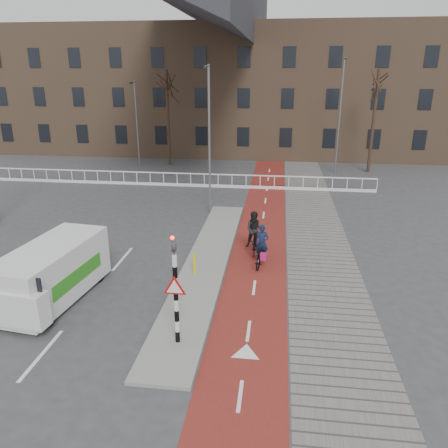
# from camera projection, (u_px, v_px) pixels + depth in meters

# --- Properties ---
(ground) EXTENTS (120.00, 120.00, 0.00)m
(ground) POSITION_uv_depth(u_px,v_px,m) (208.00, 312.00, 15.20)
(ground) COLOR #38383A
(ground) RESTS_ON ground
(bike_lane) EXTENTS (2.50, 60.00, 0.01)m
(bike_lane) POSITION_uv_depth(u_px,v_px,m) (263.00, 221.00, 24.37)
(bike_lane) COLOR maroon
(bike_lane) RESTS_ON ground
(sidewalk) EXTENTS (3.00, 60.00, 0.01)m
(sidewalk) POSITION_uv_depth(u_px,v_px,m) (314.00, 223.00, 24.04)
(sidewalk) COLOR slate
(sidewalk) RESTS_ON ground
(curb_island) EXTENTS (1.80, 16.00, 0.12)m
(curb_island) POSITION_uv_depth(u_px,v_px,m) (207.00, 262.00, 19.00)
(curb_island) COLOR gray
(curb_island) RESTS_ON ground
(traffic_signal) EXTENTS (0.80, 0.80, 3.68)m
(traffic_signal) POSITION_uv_depth(u_px,v_px,m) (175.00, 287.00, 12.72)
(traffic_signal) COLOR black
(traffic_signal) RESTS_ON curb_island
(bollard) EXTENTS (0.12, 0.12, 0.87)m
(bollard) POSITION_uv_depth(u_px,v_px,m) (195.00, 264.00, 17.68)
(bollard) COLOR #D8CF0C
(bollard) RESTS_ON curb_island
(cyclist_near) EXTENTS (0.90, 1.81, 1.82)m
(cyclist_near) POSITION_uv_depth(u_px,v_px,m) (262.00, 252.00, 18.64)
(cyclist_near) COLOR black
(cyclist_near) RESTS_ON bike_lane
(cyclist_far) EXTENTS (0.87, 1.85, 1.96)m
(cyclist_far) POSITION_uv_depth(u_px,v_px,m) (255.00, 236.00, 19.88)
(cyclist_far) COLOR black
(cyclist_far) RESTS_ON bike_lane
(van) EXTENTS (2.50, 5.03, 2.08)m
(van) POSITION_uv_depth(u_px,v_px,m) (52.00, 272.00, 15.71)
(van) COLOR silver
(van) RESTS_ON ground
(railing) EXTENTS (28.00, 0.10, 0.99)m
(railing) POSITION_uv_depth(u_px,v_px,m) (177.00, 182.00, 31.59)
(railing) COLOR silver
(railing) RESTS_ON ground
(townhouse_row) EXTENTS (46.00, 10.00, 15.90)m
(townhouse_row) POSITION_uv_depth(u_px,v_px,m) (229.00, 71.00, 42.88)
(townhouse_row) COLOR #7F6047
(townhouse_row) RESTS_ON ground
(tree_mid) EXTENTS (0.23, 0.23, 7.97)m
(tree_mid) POSITION_uv_depth(u_px,v_px,m) (168.00, 119.00, 37.54)
(tree_mid) COLOR black
(tree_mid) RESTS_ON ground
(tree_right) EXTENTS (0.25, 0.25, 8.03)m
(tree_right) POSITION_uv_depth(u_px,v_px,m) (373.00, 122.00, 34.73)
(tree_right) COLOR black
(tree_right) RESTS_ON ground
(streetlight_near) EXTENTS (0.12, 0.12, 8.26)m
(streetlight_near) POSITION_uv_depth(u_px,v_px,m) (209.00, 142.00, 24.44)
(streetlight_near) COLOR slate
(streetlight_near) RESTS_ON ground
(streetlight_left) EXTENTS (0.12, 0.12, 7.11)m
(streetlight_left) POSITION_uv_depth(u_px,v_px,m) (137.00, 125.00, 37.10)
(streetlight_left) COLOR slate
(streetlight_left) RESTS_ON ground
(streetlight_right) EXTENTS (0.12, 0.12, 8.88)m
(streetlight_right) POSITION_uv_depth(u_px,v_px,m) (340.00, 117.00, 34.37)
(streetlight_right) COLOR slate
(streetlight_right) RESTS_ON ground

